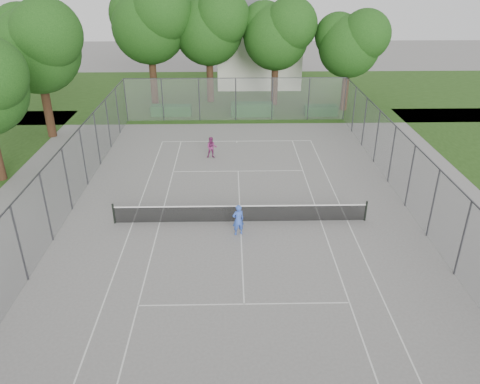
{
  "coord_description": "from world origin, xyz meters",
  "views": [
    {
      "loc": [
        -0.47,
        -20.72,
        11.97
      ],
      "look_at": [
        0.0,
        1.0,
        1.2
      ],
      "focal_mm": 35.0,
      "sensor_mm": 36.0,
      "label": 1
    }
  ],
  "objects_px": {
    "girl_player": "(238,220)",
    "woman_player": "(212,148)",
    "house": "(258,43)",
    "tennis_net": "(240,213)"
  },
  "relations": [
    {
      "from": "house",
      "to": "woman_player",
      "type": "xyz_separation_m",
      "value": [
        -4.28,
        -21.05,
        -3.52
      ]
    },
    {
      "from": "tennis_net",
      "to": "house",
      "type": "relative_size",
      "value": 1.22
    },
    {
      "from": "tennis_net",
      "to": "house",
      "type": "height_order",
      "value": "house"
    },
    {
      "from": "house",
      "to": "girl_player",
      "type": "distance_m",
      "value": 31.27
    },
    {
      "from": "house",
      "to": "girl_player",
      "type": "relative_size",
      "value": 6.61
    },
    {
      "from": "girl_player",
      "to": "woman_player",
      "type": "relative_size",
      "value": 1.1
    },
    {
      "from": "woman_player",
      "to": "house",
      "type": "bearing_deg",
      "value": 77.1
    },
    {
      "from": "tennis_net",
      "to": "house",
      "type": "bearing_deg",
      "value": 85.11
    },
    {
      "from": "tennis_net",
      "to": "woman_player",
      "type": "distance_m",
      "value": 8.88
    },
    {
      "from": "tennis_net",
      "to": "girl_player",
      "type": "distance_m",
      "value": 1.24
    }
  ]
}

